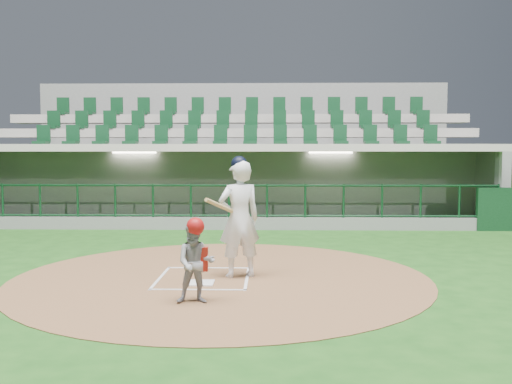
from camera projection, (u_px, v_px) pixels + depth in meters
ground at (206, 275)px, 10.12m from camera, size 120.00×120.00×0.00m
dirt_circle at (221, 277)px, 9.91m from camera, size 7.20×7.20×0.01m
home_plate at (201, 283)px, 9.42m from camera, size 0.43×0.43×0.02m
batter_box_chalk at (204, 278)px, 9.82m from camera, size 1.55×1.80×0.01m
dugout_structure at (234, 191)px, 17.85m from camera, size 16.40×3.70×3.00m
seating_deck at (238, 173)px, 20.90m from camera, size 17.00×6.72×5.15m
batter at (239, 217)px, 9.86m from camera, size 0.97×1.00×2.10m
catcher at (196, 261)px, 8.17m from camera, size 0.60×0.49×1.24m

